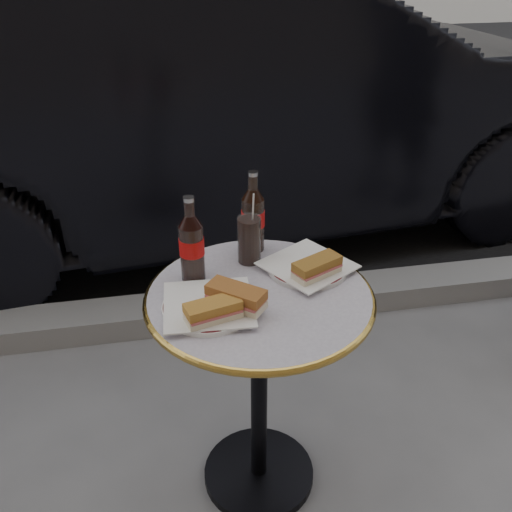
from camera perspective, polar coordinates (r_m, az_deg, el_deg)
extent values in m
plane|color=slate|center=(2.04, 0.28, -21.09)|extent=(80.00, 80.00, 0.00)
cube|color=black|center=(6.45, -8.51, 15.77)|extent=(40.00, 8.00, 0.00)
cube|color=gray|center=(2.65, -3.42, -5.24)|extent=(40.00, 0.20, 0.12)
cylinder|color=white|center=(1.48, -4.77, -5.08)|extent=(0.29, 0.29, 0.01)
cylinder|color=silver|center=(1.64, 5.15, -1.14)|extent=(0.30, 0.30, 0.01)
cube|color=#AD732C|center=(1.40, -4.31, -5.59)|extent=(0.15, 0.10, 0.05)
cube|color=#935525|center=(1.45, -2.00, -4.18)|extent=(0.16, 0.15, 0.05)
cube|color=#8F5F24|center=(1.58, 6.11, -1.23)|extent=(0.15, 0.12, 0.05)
cylinder|color=black|center=(1.64, -0.69, 1.66)|extent=(0.09, 0.09, 0.14)
imported|color=black|center=(3.30, -1.73, 15.50)|extent=(2.08, 4.69, 1.49)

